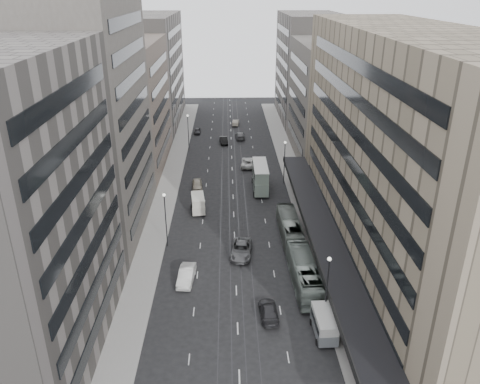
{
  "coord_description": "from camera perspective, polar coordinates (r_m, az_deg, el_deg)",
  "views": [
    {
      "loc": [
        -0.88,
        -46.81,
        34.37
      ],
      "look_at": [
        0.91,
        17.57,
        5.96
      ],
      "focal_mm": 35.0,
      "sensor_mm": 36.0,
      "label": 1
    }
  ],
  "objects": [
    {
      "name": "sedan_4",
      "position": [
        86.81,
        -5.24,
        0.94
      ],
      "size": [
        2.17,
        4.7,
        1.56
      ],
      "primitive_type": "imported",
      "rotation": [
        0.0,
        0.0,
        0.07
      ],
      "color": "#AEA590",
      "rests_on": "ground"
    },
    {
      "name": "lamp_right_far",
      "position": [
        87.5,
        5.46,
        4.22
      ],
      "size": [
        0.44,
        0.44,
        8.32
      ],
      "color": "#262628",
      "rests_on": "ground"
    },
    {
      "name": "building_left_b",
      "position": [
        71.12,
        -18.6,
        8.43
      ],
      "size": [
        15.0,
        26.0,
        34.0
      ],
      "primitive_type": "cube",
      "color": "#4F4B44",
      "rests_on": "ground"
    },
    {
      "name": "building_left_c",
      "position": [
        97.56,
        -13.98,
        10.16
      ],
      "size": [
        15.0,
        28.0,
        25.0
      ],
      "primitive_type": "cube",
      "color": "#695B51",
      "rests_on": "ground"
    },
    {
      "name": "sedan_3",
      "position": [
        54.64,
        3.51,
        -14.27
      ],
      "size": [
        2.24,
        5.06,
        1.44
      ],
      "primitive_type": "imported",
      "rotation": [
        0.0,
        0.0,
        3.19
      ],
      "color": "#262629",
      "rests_on": "ground"
    },
    {
      "name": "lamp_left_far",
      "position": [
        106.27,
        -6.35,
        7.73
      ],
      "size": [
        0.44,
        0.44,
        8.32
      ],
      "color": "#262628",
      "rests_on": "ground"
    },
    {
      "name": "sedan_5",
      "position": [
        111.8,
        -1.99,
        6.31
      ],
      "size": [
        2.16,
        4.9,
        1.56
      ],
      "primitive_type": "imported",
      "rotation": [
        0.0,
        0.0,
        0.11
      ],
      "color": "black",
      "rests_on": "ground"
    },
    {
      "name": "building_right_far",
      "position": [
        132.32,
        8.44,
        14.7
      ],
      "size": [
        15.0,
        32.0,
        28.0
      ],
      "primitive_type": "cube",
      "color": "slate",
      "rests_on": "ground"
    },
    {
      "name": "building_left_a",
      "position": [
        48.03,
        -26.88,
        -2.74
      ],
      "size": [
        15.0,
        28.0,
        30.0
      ],
      "primitive_type": "cube",
      "color": "slate",
      "rests_on": "ground"
    },
    {
      "name": "lamp_right_near",
      "position": [
        52.07,
        10.6,
        -10.73
      ],
      "size": [
        0.44,
        0.44,
        8.32
      ],
      "color": "#262628",
      "rests_on": "ground"
    },
    {
      "name": "sedan_7",
      "position": [
        115.67,
        0.02,
        6.92
      ],
      "size": [
        2.33,
        5.41,
        1.55
      ],
      "primitive_type": "imported",
      "rotation": [
        0.0,
        0.0,
        3.17
      ],
      "color": "#5E5E61",
      "rests_on": "ground"
    },
    {
      "name": "double_decker",
      "position": [
        85.13,
        2.49,
        1.9
      ],
      "size": [
        2.81,
        8.98,
        4.9
      ],
      "rotation": [
        0.0,
        0.0,
        -0.0
      ],
      "color": "gray",
      "rests_on": "ground"
    },
    {
      "name": "sidewalk_right",
      "position": [
        91.93,
        6.58,
        1.74
      ],
      "size": [
        4.0,
        125.0,
        0.15
      ],
      "primitive_type": "cube",
      "color": "gray",
      "rests_on": "ground"
    },
    {
      "name": "sidewalk_left",
      "position": [
        91.7,
        -8.44,
        1.57
      ],
      "size": [
        4.0,
        125.0,
        0.15
      ],
      "primitive_type": "cube",
      "color": "gray",
      "rests_on": "ground"
    },
    {
      "name": "lamp_left_near",
      "position": [
        66.24,
        -9.09,
        -2.64
      ],
      "size": [
        0.44,
        0.44,
        8.32
      ],
      "color": "#262628",
      "rests_on": "ground"
    },
    {
      "name": "vw_microbus",
      "position": [
        52.47,
        10.22,
        -15.48
      ],
      "size": [
        2.36,
        4.95,
        2.65
      ],
      "rotation": [
        0.0,
        0.0,
        0.03
      ],
      "color": "slate",
      "rests_on": "ground"
    },
    {
      "name": "sedan_8",
      "position": [
        120.26,
        -5.21,
        7.43
      ],
      "size": [
        1.65,
        3.95,
        1.33
      ],
      "primitive_type": "imported",
      "rotation": [
        0.0,
        0.0,
        -0.02
      ],
      "color": "#29292C",
      "rests_on": "ground"
    },
    {
      "name": "bus_far",
      "position": [
        69.92,
        6.07,
        -4.28
      ],
      "size": [
        2.83,
        11.62,
        3.23
      ],
      "primitive_type": "imported",
      "rotation": [
        0.0,
        0.0,
        3.15
      ],
      "color": "slate",
      "rests_on": "ground"
    },
    {
      "name": "sedan_6",
      "position": [
        97.28,
        1.04,
        3.65
      ],
      "size": [
        3.41,
        6.42,
        1.72
      ],
      "primitive_type": "imported",
      "rotation": [
        0.0,
        0.0,
        3.05
      ],
      "color": "silver",
      "rests_on": "ground"
    },
    {
      "name": "sedan_1",
      "position": [
        60.44,
        -6.56,
        -10.05
      ],
      "size": [
        2.26,
        5.36,
        1.72
      ],
      "primitive_type": "imported",
      "rotation": [
        0.0,
        0.0,
        -0.08
      ],
      "color": "white",
      "rests_on": "ground"
    },
    {
      "name": "building_right_mid",
      "position": [
        103.75,
        11.11,
        10.92
      ],
      "size": [
        15.0,
        28.0,
        24.0
      ],
      "primitive_type": "cube",
      "color": "#4F4B44",
      "rests_on": "ground"
    },
    {
      "name": "department_store",
      "position": [
        62.29,
        19.56,
        4.23
      ],
      "size": [
        19.2,
        60.0,
        30.0
      ],
      "color": "gray",
      "rests_on": "ground"
    },
    {
      "name": "bus_near",
      "position": [
        59.42,
        7.87,
        -9.8
      ],
      "size": [
        3.14,
        12.33,
        3.42
      ],
      "primitive_type": "imported",
      "rotation": [
        0.0,
        0.0,
        3.16
      ],
      "color": "gray",
      "rests_on": "ground"
    },
    {
      "name": "panel_van",
      "position": [
        77.41,
        -5.14,
        -1.36
      ],
      "size": [
        2.66,
        4.76,
        2.88
      ],
      "rotation": [
        0.0,
        0.0,
        0.11
      ],
      "color": "silver",
      "rests_on": "ground"
    },
    {
      "name": "building_left_d",
      "position": [
        129.11,
        -11.11,
        14.3
      ],
      "size": [
        15.0,
        38.0,
        28.0
      ],
      "primitive_type": "cube",
      "color": "slate",
      "rests_on": "ground"
    },
    {
      "name": "sedan_2",
      "position": [
        65.43,
        0.16,
        -7.01
      ],
      "size": [
        3.43,
        6.38,
        1.7
      ],
      "primitive_type": "imported",
      "rotation": [
        0.0,
        0.0,
        -0.1
      ],
      "color": "#5A5A5D",
      "rests_on": "ground"
    },
    {
      "name": "ground",
      "position": [
        58.08,
        -0.43,
        -12.48
      ],
      "size": [
        220.0,
        220.0,
        0.0
      ],
      "primitive_type": "plane",
      "color": "black",
      "rests_on": "ground"
    },
    {
      "name": "sedan_9",
      "position": [
        127.24,
        -0.53,
        8.48
      ],
      "size": [
        1.99,
        4.65,
        1.49
      ],
      "primitive_type": "imported",
      "rotation": [
        0.0,
        0.0,
        3.05
      ],
      "color": "#B1A793",
      "rests_on": "ground"
    }
  ]
}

